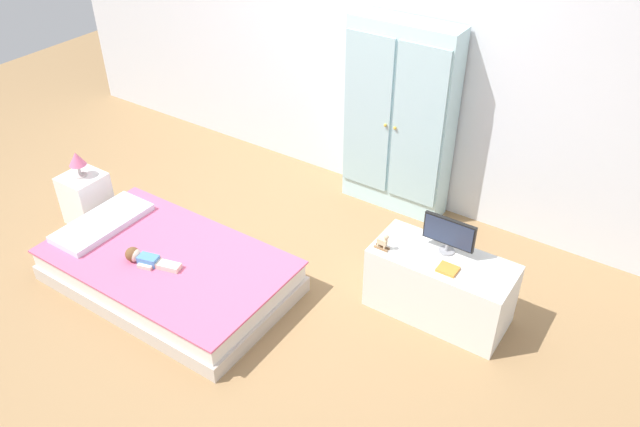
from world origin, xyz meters
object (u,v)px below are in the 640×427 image
wardrobe (399,119)px  bed (169,271)px  nightstand (87,198)px  rocking_horse_toy (383,242)px  book_orange (448,269)px  doll (143,258)px  tv_stand (440,286)px  table_lamp (77,160)px  tv_monitor (449,233)px

wardrobe → bed: bearing=-114.4°
bed → nightstand: bearing=169.0°
wardrobe → rocking_horse_toy: wardrobe is taller
rocking_horse_toy → book_orange: (0.42, 0.03, -0.05)m
doll → tv_stand: tv_stand is taller
nightstand → rocking_horse_toy: rocking_horse_toy is taller
bed → tv_stand: 1.80m
wardrobe → tv_stand: size_ratio=1.70×
doll → book_orange: bearing=24.3°
doll → book_orange: size_ratio=3.26×
nightstand → table_lamp: table_lamp is taller
book_orange → tv_monitor: bearing=116.9°
tv_monitor → rocking_horse_toy: tv_monitor is taller
nightstand → book_orange: book_orange is taller
rocking_horse_toy → table_lamp: bearing=-169.6°
bed → table_lamp: 1.16m
bed → table_lamp: bearing=169.0°
nightstand → wardrobe: bearing=39.4°
doll → wardrobe: (0.86, 1.86, 0.46)m
tv_monitor → bed: bearing=-152.8°
bed → rocking_horse_toy: (1.27, 0.64, 0.38)m
table_lamp → bed: bearing=-11.0°
doll → tv_monitor: tv_monitor is taller
tv_stand → rocking_horse_toy: bearing=-160.8°
doll → book_orange: (1.77, 0.80, 0.17)m
doll → wardrobe: 2.10m
table_lamp → tv_stand: table_lamp is taller
wardrobe → doll: bearing=-114.9°
wardrobe → rocking_horse_toy: bearing=-66.0°
tv_monitor → book_orange: (0.08, -0.16, -0.13)m
doll → nightstand: (-0.99, 0.34, -0.09)m
wardrobe → tv_monitor: wardrobe is taller
rocking_horse_toy → tv_monitor: bearing=29.4°
nightstand → wardrobe: wardrobe is taller
table_lamp → rocking_horse_toy: table_lamp is taller
doll → tv_stand: size_ratio=0.44×
bed → nightstand: (-1.07, 0.21, 0.08)m
nightstand → table_lamp: bearing=180.0°
table_lamp → nightstand: bearing=0.0°
bed → tv_monitor: (1.61, 0.83, 0.47)m
bed → tv_monitor: 1.87m
bed → book_orange: 1.85m
table_lamp → tv_stand: size_ratio=0.23×
wardrobe → tv_stand: (0.84, -0.97, -0.53)m
bed → wardrobe: size_ratio=1.10×
doll → book_orange: book_orange is taller
table_lamp → book_orange: 2.80m
wardrobe → tv_stand: bearing=-49.0°
bed → tv_monitor: bearing=27.2°
doll → tv_stand: 1.93m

